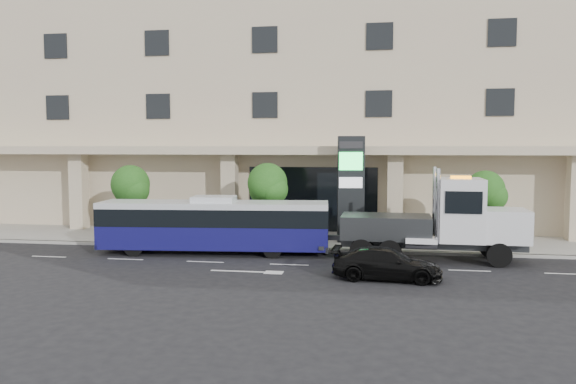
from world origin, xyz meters
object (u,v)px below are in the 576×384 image
object	(u,v)px
city_bus	(214,224)
black_sedan	(387,264)
tow_truck	(441,223)
signage_pylon	(351,188)

from	to	relation	value
city_bus	black_sedan	xyz separation A→B (m)	(8.56, -4.30, -0.84)
tow_truck	signage_pylon	size ratio (longest dim) A/B	1.67
tow_truck	black_sedan	bearing A→B (deg)	-119.84
city_bus	black_sedan	bearing A→B (deg)	-31.75
black_sedan	signage_pylon	xyz separation A→B (m)	(-1.84, 7.99, 2.47)
tow_truck	signage_pylon	xyz separation A→B (m)	(-4.43, 3.75, 1.30)
black_sedan	city_bus	bearing A→B (deg)	66.81
city_bus	tow_truck	distance (m)	11.16
city_bus	black_sedan	distance (m)	9.62
tow_truck	black_sedan	world-z (taller)	tow_truck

